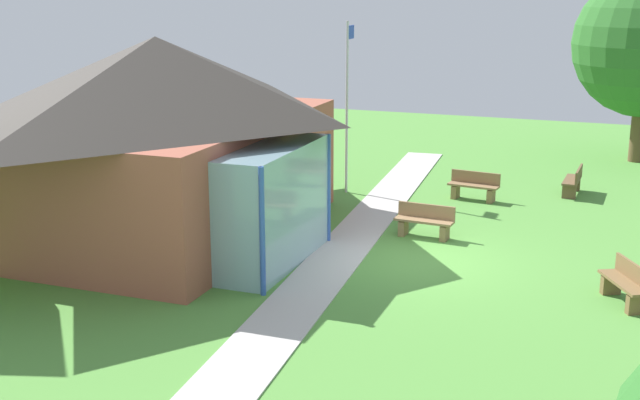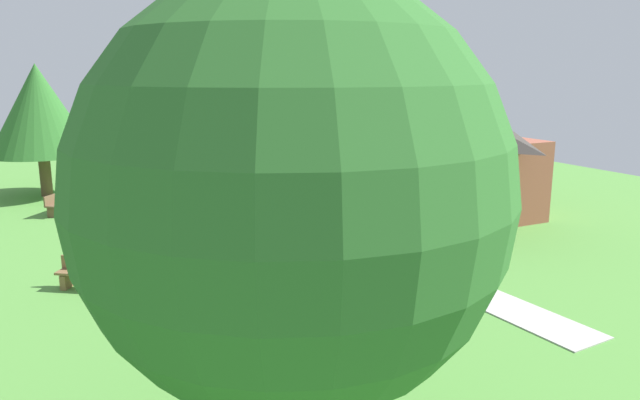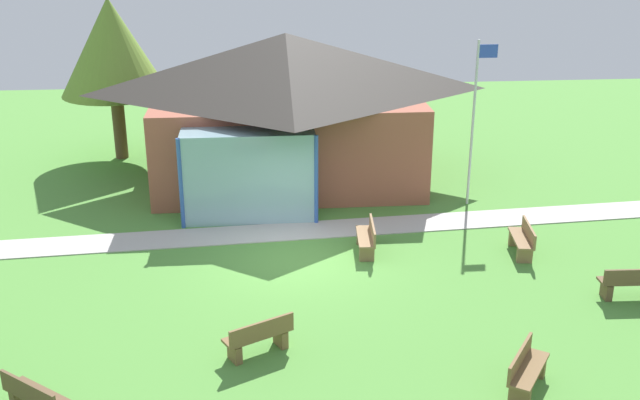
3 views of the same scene
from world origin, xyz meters
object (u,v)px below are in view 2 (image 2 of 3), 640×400
Objects in this scene: pavilion at (410,145)px; tree_behind_pavilion_left at (391,98)px; tree_far_east at (292,194)px; bench_rear_near_path at (287,226)px; bench_front_center at (123,222)px; flagpole at (439,162)px; bench_lawn_far_right at (260,301)px; bench_front_left at (60,204)px; tree_lawn_corner at (39,110)px; bench_front_right at (87,274)px; bench_mid_right at (331,263)px.

tree_behind_pavilion_left reaches higher than pavilion.
bench_rear_near_path is at bearing 157.15° from tree_far_east.
bench_rear_near_path and bench_front_center have the same top height.
bench_front_center is (-6.79, -8.31, -2.49)m from flagpole.
bench_rear_near_path is 1.01× the size of bench_lawn_far_right.
bench_front_left is 0.24× the size of tree_behind_pavilion_left.
pavilion is at bearing 56.40° from bench_front_center.
tree_lawn_corner is at bearing -145.13° from flagpole.
pavilion reaches higher than bench_front_center.
bench_front_left is 0.98× the size of bench_front_right.
tree_behind_pavilion_left reaches higher than bench_front_left.
bench_mid_right is at bearing 23.08° from tree_lawn_corner.
bench_front_left is at bearing -111.56° from pavilion.
tree_far_east reaches higher than tree_behind_pavilion_left.
bench_front_center is 0.26× the size of tree_lawn_corner.
tree_behind_pavilion_left reaches higher than bench_front_right.
bench_lawn_far_right is at bearing -50.65° from pavilion.
tree_far_east is (8.02, -8.37, 1.29)m from flagpole.
bench_lawn_far_right is 0.26× the size of tree_lawn_corner.
tree_far_east is 1.14× the size of tree_behind_pavilion_left.
bench_front_right is (9.24, 0.11, 0.00)m from bench_front_left.
bench_front_center and bench_front_right have the same top height.
bench_rear_near_path is 6.74m from bench_lawn_far_right.
bench_rear_near_path and bench_lawn_far_right have the same top height.
bench_front_center is at bearing 179.78° from tree_far_east.
bench_front_left and bench_mid_right have the same top height.
bench_front_right is at bearing -57.44° from tree_behind_pavilion_left.
bench_front_left is 0.25× the size of tree_lawn_corner.
pavilion is at bearing 49.19° from bench_mid_right.
bench_lawn_far_right is (8.93, 1.70, 0.00)m from bench_front_center.
flagpole is at bearing -26.74° from tree_behind_pavilion_left.
tree_behind_pavilion_left is (-5.04, 14.27, 3.78)m from bench_front_center.
bench_mid_right is at bearing 149.40° from tree_far_east.
tree_far_east is (9.66, 1.64, 3.78)m from bench_front_right.
bench_front_right is (4.07, -12.98, -2.22)m from pavilion.
tree_behind_pavilion_left reaches higher than bench_lawn_far_right.
bench_front_left is at bearing 4.51° from tree_lawn_corner.
bench_rear_near_path is 0.26× the size of tree_lawn_corner.
bench_front_left is 16.54m from tree_behind_pavilion_left.
bench_mid_right is at bearing -92.48° from bench_rear_near_path.
bench_mid_right is 17.11m from tree_lawn_corner.
tree_behind_pavilion_left reaches higher than tree_lawn_corner.
bench_mid_right is 3.23m from bench_lawn_far_right.
bench_rear_near_path and bench_front_right have the same top height.
tree_lawn_corner is 23.10m from tree_far_east.
bench_rear_near_path is at bearing 90.81° from bench_mid_right.
bench_lawn_far_right is at bearing 166.54° from bench_front_right.
bench_mid_right is at bearing 3.48° from bench_front_center.
bench_mid_right is (0.43, -3.87, -2.49)m from flagpole.
bench_mid_right is 1.04× the size of bench_front_right.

